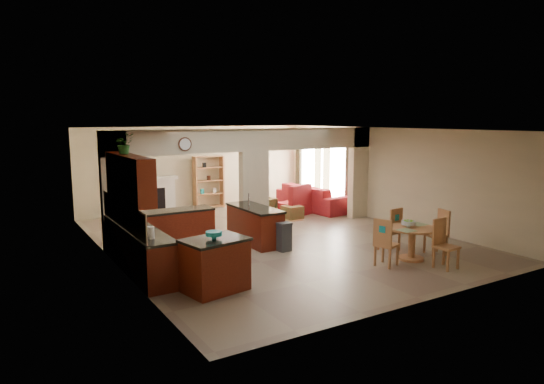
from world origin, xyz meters
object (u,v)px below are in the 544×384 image
dining_table (412,238)px  sofa (314,197)px  armchair (261,208)px  kitchen_island (215,265)px

dining_table → sofa: bearing=74.3°
dining_table → armchair: size_ratio=1.46×
dining_table → kitchen_island: bearing=174.1°
sofa → dining_table: bearing=159.8°
kitchen_island → sofa: kitchen_island is taller
kitchen_island → dining_table: size_ratio=1.16×
dining_table → sofa: 6.14m
sofa → armchair: sofa is taller
armchair → kitchen_island: bearing=39.2°
kitchen_island → sofa: 8.22m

